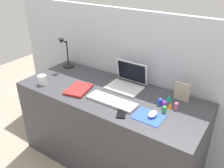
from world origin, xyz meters
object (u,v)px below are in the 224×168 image
toy_figurine_green (164,109)px  toy_figurine_purple (164,104)px  desk_lamp (65,54)px  keyboard (112,101)px  toy_figurine_teal (169,98)px  coffee_mug (42,80)px  picture_frame (182,92)px  toy_figurine_pink (176,106)px  toy_figurine_blue (160,102)px  laptop (128,81)px  mouse (153,114)px  notebook_pad (79,89)px  cell_phone (121,113)px  toy_figurine_orange (170,105)px

toy_figurine_green → toy_figurine_purple: 0.06m
desk_lamp → toy_figurine_purple: (1.14, -0.15, -0.12)m
keyboard → toy_figurine_teal: size_ratio=7.68×
desk_lamp → coffee_mug: (0.08, -0.39, -0.11)m
toy_figurine_teal → toy_figurine_green: toy_figurine_green is taller
keyboard → toy_figurine_purple: bearing=22.2°
picture_frame → toy_figurine_pink: size_ratio=2.46×
toy_figurine_blue → laptop: bearing=161.3°
coffee_mug → toy_figurine_teal: size_ratio=1.56×
coffee_mug → laptop: bearing=30.8°
keyboard → toy_figurine_green: size_ratio=7.08×
mouse → desk_lamp: size_ratio=0.29×
mouse → coffee_mug: 1.04m
mouse → toy_figurine_purple: toy_figurine_purple is taller
keyboard → mouse: (0.35, 0.00, 0.01)m
notebook_pad → toy_figurine_blue: size_ratio=4.11×
mouse → notebook_pad: size_ratio=0.40×
keyboard → toy_figurine_blue: 0.37m
laptop → toy_figurine_green: (0.43, -0.20, -0.02)m
laptop → picture_frame: laptop is taller
toy_figurine_teal → mouse: bearing=-92.7°
laptop → keyboard: 0.31m
cell_phone → toy_figurine_purple: (0.22, 0.24, 0.03)m
mouse → toy_figurine_pink: 0.21m
mouse → toy_figurine_blue: toy_figurine_blue is taller
coffee_mug → toy_figurine_green: bearing=9.6°
toy_figurine_pink → toy_figurine_orange: toy_figurine_pink is taller
mouse → cell_phone: 0.22m
toy_figurine_green → toy_figurine_orange: toy_figurine_green is taller
toy_figurine_teal → toy_figurine_pink: 0.13m
cell_phone → toy_figurine_teal: (0.22, 0.37, 0.02)m
picture_frame → toy_figurine_blue: size_ratio=2.57×
keyboard → toy_figurine_green: bearing=13.5°
keyboard → toy_figurine_orange: 0.45m
picture_frame → toy_figurine_purple: size_ratio=2.35×
toy_figurine_pink → mouse: bearing=-119.7°
picture_frame → desk_lamp: bearing=-178.2°
mouse → toy_figurine_blue: 0.17m
toy_figurine_teal → toy_figurine_blue: (-0.03, -0.10, 0.00)m
toy_figurine_green → keyboard: bearing=-166.5°
notebook_pad → toy_figurine_teal: 0.75m
toy_figurine_pink → toy_figurine_teal: bearing=135.3°
notebook_pad → coffee_mug: 0.36m
desk_lamp → picture_frame: (1.20, 0.04, -0.08)m
toy_figurine_green → cell_phone: bearing=-143.5°
keyboard → desk_lamp: 0.83m
mouse → notebook_pad: (-0.69, -0.00, -0.01)m
picture_frame → toy_figurine_purple: 0.20m
laptop → keyboard: (0.03, -0.30, -0.04)m
toy_figurine_blue → cell_phone: bearing=-124.3°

